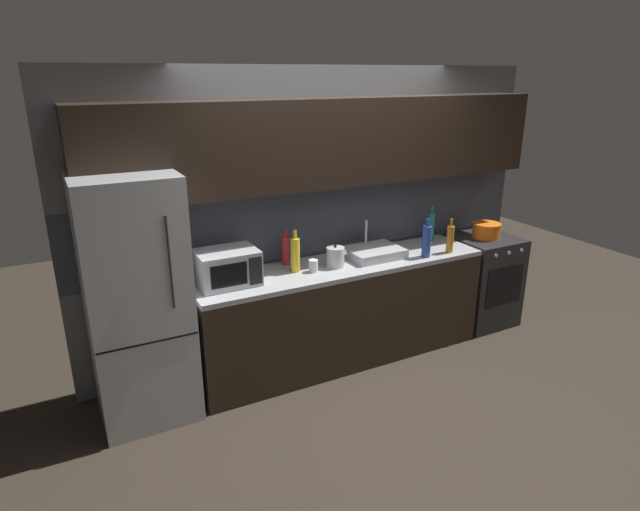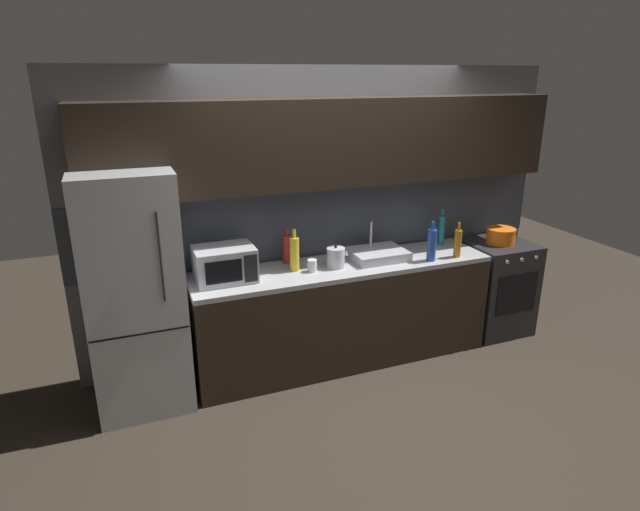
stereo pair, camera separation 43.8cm
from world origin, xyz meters
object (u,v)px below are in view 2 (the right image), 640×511
at_px(wine_bottle_red, 287,249).
at_px(wine_bottle_teal, 441,230).
at_px(mug_clear, 312,266).
at_px(cooking_pot, 501,236).
at_px(refrigerator, 134,293).
at_px(microwave, 225,264).
at_px(oven_range, 495,286).
at_px(kettle, 336,257).
at_px(wine_bottle_blue, 432,245).
at_px(wine_bottle_amber, 458,243).
at_px(wine_bottle_yellow, 294,253).

distance_m(wine_bottle_red, wine_bottle_teal, 1.51).
xyz_separation_m(mug_clear, cooking_pot, (1.94, 0.05, 0.02)).
height_order(refrigerator, microwave, refrigerator).
relative_size(oven_range, cooking_pot, 3.33).
distance_m(microwave, kettle, 0.92).
distance_m(oven_range, microwave, 2.70).
height_order(oven_range, cooking_pot, cooking_pot).
bearing_deg(wine_bottle_blue, kettle, 169.40).
distance_m(wine_bottle_amber, mug_clear, 1.32).
height_order(wine_bottle_blue, wine_bottle_yellow, wine_bottle_yellow).
xyz_separation_m(oven_range, wine_bottle_red, (-2.07, 0.22, 0.58)).
xyz_separation_m(refrigerator, wine_bottle_amber, (2.70, -0.18, 0.12)).
height_order(refrigerator, wine_bottle_yellow, refrigerator).
bearing_deg(cooking_pot, refrigerator, -180.00).
distance_m(microwave, wine_bottle_amber, 2.03).
bearing_deg(microwave, wine_bottle_yellow, 0.61).
xyz_separation_m(wine_bottle_amber, cooking_pot, (0.62, 0.18, -0.05)).
bearing_deg(cooking_pot, kettle, -179.07).
height_order(mug_clear, cooking_pot, cooking_pot).
bearing_deg(refrigerator, wine_bottle_yellow, 1.12).
height_order(wine_bottle_yellow, cooking_pot, wine_bottle_yellow).
bearing_deg(wine_bottle_amber, mug_clear, 174.38).
bearing_deg(wine_bottle_blue, oven_range, 11.48).
xyz_separation_m(wine_bottle_red, wine_bottle_yellow, (0.00, -0.19, 0.02)).
bearing_deg(cooking_pot, wine_bottle_red, 174.04).
bearing_deg(wine_bottle_teal, cooking_pot, -17.03).
distance_m(wine_bottle_yellow, wine_bottle_teal, 1.51).
bearing_deg(wine_bottle_red, mug_clear, -64.82).
xyz_separation_m(refrigerator, wine_bottle_teal, (2.76, 0.17, 0.14)).
distance_m(oven_range, cooking_pot, 0.52).
xyz_separation_m(kettle, wine_bottle_red, (-0.35, 0.24, 0.04)).
height_order(kettle, mug_clear, kettle).
relative_size(refrigerator, wine_bottle_red, 5.78).
bearing_deg(refrigerator, wine_bottle_amber, -3.88).
bearing_deg(kettle, wine_bottle_amber, -8.07).
distance_m(refrigerator, wine_bottle_red, 1.28).
bearing_deg(cooking_pot, microwave, 179.60).
relative_size(kettle, mug_clear, 1.88).
relative_size(wine_bottle_red, mug_clear, 3.10).
xyz_separation_m(wine_bottle_red, wine_bottle_blue, (1.17, -0.40, 0.02)).
height_order(oven_range, kettle, kettle).
bearing_deg(kettle, wine_bottle_blue, -10.60).
distance_m(refrigerator, wine_bottle_amber, 2.70).
height_order(microwave, wine_bottle_amber, wine_bottle_amber).
xyz_separation_m(wine_bottle_amber, wine_bottle_blue, (-0.27, 0.00, 0.02)).
relative_size(microwave, mug_clear, 4.53).
bearing_deg(mug_clear, refrigerator, 177.78).
relative_size(wine_bottle_amber, mug_clear, 3.07).
distance_m(wine_bottle_amber, wine_bottle_yellow, 1.45).
bearing_deg(wine_bottle_amber, wine_bottle_blue, 179.93).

